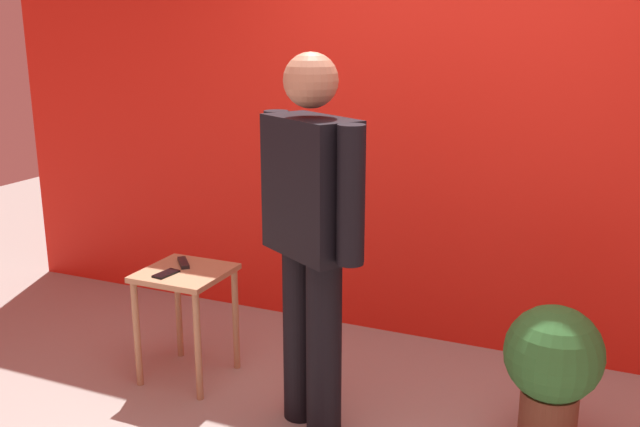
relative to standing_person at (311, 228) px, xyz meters
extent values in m
cube|color=red|center=(0.37, 1.25, 0.35)|extent=(6.38, 0.12, 2.68)
cylinder|color=black|center=(-0.09, 0.05, -0.56)|extent=(0.23, 0.23, 0.88)
cylinder|color=black|center=(0.09, -0.05, -0.56)|extent=(0.23, 0.23, 0.88)
cube|color=black|center=(0.00, 0.00, 0.19)|extent=(0.53, 0.45, 0.62)
cube|color=red|center=(0.06, 0.10, 0.22)|extent=(0.12, 0.08, 0.52)
cube|color=silver|center=(0.07, 0.11, 0.21)|extent=(0.04, 0.03, 0.47)
cylinder|color=black|center=(-0.25, 0.15, 0.21)|extent=(0.16, 0.16, 0.59)
cylinder|color=black|center=(0.25, -0.15, 0.21)|extent=(0.16, 0.16, 0.59)
sphere|color=#A87A5B|center=(0.00, 0.00, 0.66)|extent=(0.24, 0.24, 0.24)
cube|color=tan|center=(-0.82, 0.18, -0.39)|extent=(0.44, 0.44, 0.03)
cylinder|color=tan|center=(-1.02, -0.01, -0.70)|extent=(0.04, 0.04, 0.59)
cylinder|color=tan|center=(-0.63, -0.01, -0.70)|extent=(0.04, 0.04, 0.59)
cylinder|color=tan|center=(-1.02, 0.37, -0.70)|extent=(0.04, 0.04, 0.59)
cylinder|color=tan|center=(-0.63, 0.37, -0.70)|extent=(0.04, 0.04, 0.59)
cube|color=black|center=(-0.87, 0.08, -0.37)|extent=(0.09, 0.15, 0.01)
cube|color=black|center=(-0.88, 0.26, -0.36)|extent=(0.15, 0.16, 0.02)
cylinder|color=brown|center=(1.06, 0.26, -0.85)|extent=(0.26, 0.26, 0.28)
sphere|color=#2D7233|center=(1.06, 0.26, -0.53)|extent=(0.44, 0.44, 0.44)
camera|label=1|loc=(1.27, -2.80, 0.89)|focal=39.76mm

